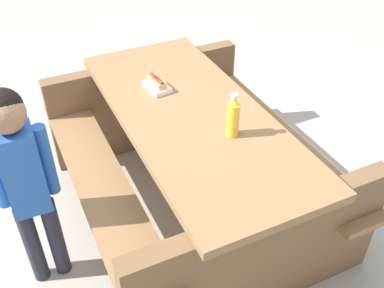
# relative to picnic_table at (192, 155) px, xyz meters

# --- Properties ---
(ground_plane) EXTENTS (30.00, 30.00, 0.00)m
(ground_plane) POSITION_rel_picnic_table_xyz_m (0.00, 0.00, -0.44)
(ground_plane) COLOR #ADA599
(ground_plane) RESTS_ON ground
(picnic_table) EXTENTS (2.11, 1.84, 0.75)m
(picnic_table) POSITION_rel_picnic_table_xyz_m (0.00, 0.00, 0.00)
(picnic_table) COLOR olive
(picnic_table) RESTS_ON ground
(soda_bottle) EXTENTS (0.07, 0.07, 0.25)m
(soda_bottle) POSITION_rel_picnic_table_xyz_m (-0.24, -0.17, 0.42)
(soda_bottle) COLOR yellow
(soda_bottle) RESTS_ON picnic_table
(hotdog_tray) EXTENTS (0.21, 0.17, 0.08)m
(hotdog_tray) POSITION_rel_picnic_table_xyz_m (0.28, 0.16, 0.34)
(hotdog_tray) COLOR white
(hotdog_tray) RESTS_ON picnic_table
(child_in_coat) EXTENTS (0.21, 0.29, 1.19)m
(child_in_coat) POSITION_rel_picnic_table_xyz_m (-0.37, 0.86, 0.32)
(child_in_coat) COLOR #262633
(child_in_coat) RESTS_ON ground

